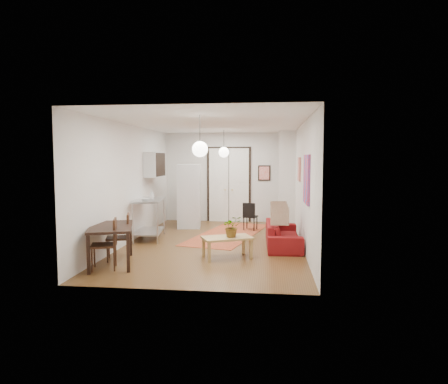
# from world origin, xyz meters

# --- Properties ---
(floor) EXTENTS (7.00, 7.00, 0.00)m
(floor) POSITION_xyz_m (0.00, 0.00, 0.00)
(floor) COLOR brown
(floor) RESTS_ON ground
(ceiling) EXTENTS (4.20, 7.00, 0.02)m
(ceiling) POSITION_xyz_m (0.00, 0.00, 2.90)
(ceiling) COLOR white
(ceiling) RESTS_ON wall_back
(wall_back) EXTENTS (4.20, 0.02, 2.90)m
(wall_back) POSITION_xyz_m (0.00, 3.50, 1.45)
(wall_back) COLOR silver
(wall_back) RESTS_ON floor
(wall_front) EXTENTS (4.20, 0.02, 2.90)m
(wall_front) POSITION_xyz_m (0.00, -3.50, 1.45)
(wall_front) COLOR silver
(wall_front) RESTS_ON floor
(wall_left) EXTENTS (0.02, 7.00, 2.90)m
(wall_left) POSITION_xyz_m (-2.10, 0.00, 1.45)
(wall_left) COLOR silver
(wall_left) RESTS_ON floor
(wall_right) EXTENTS (0.02, 7.00, 2.90)m
(wall_right) POSITION_xyz_m (2.10, 0.00, 1.45)
(wall_right) COLOR silver
(wall_right) RESTS_ON floor
(double_doors) EXTENTS (1.44, 0.06, 2.50)m
(double_doors) POSITION_xyz_m (0.00, 3.46, 1.20)
(double_doors) COLOR white
(double_doors) RESTS_ON wall_back
(stub_partition) EXTENTS (0.50, 0.10, 2.90)m
(stub_partition) POSITION_xyz_m (1.85, 2.55, 1.45)
(stub_partition) COLOR silver
(stub_partition) RESTS_ON floor
(wall_cabinet) EXTENTS (0.35, 1.00, 0.70)m
(wall_cabinet) POSITION_xyz_m (-1.92, 1.50, 1.90)
(wall_cabinet) COLOR silver
(wall_cabinet) RESTS_ON wall_left
(painting_popart) EXTENTS (0.05, 1.00, 1.00)m
(painting_popart) POSITION_xyz_m (2.08, -1.25, 1.65)
(painting_popart) COLOR red
(painting_popart) RESTS_ON wall_right
(painting_abstract) EXTENTS (0.05, 0.50, 0.60)m
(painting_abstract) POSITION_xyz_m (2.08, 0.80, 1.80)
(painting_abstract) COLOR beige
(painting_abstract) RESTS_ON wall_right
(poster_back) EXTENTS (0.40, 0.03, 0.50)m
(poster_back) POSITION_xyz_m (1.15, 3.47, 1.60)
(poster_back) COLOR red
(poster_back) RESTS_ON wall_back
(print_left) EXTENTS (0.03, 0.44, 0.54)m
(print_left) POSITION_xyz_m (-2.07, 2.00, 1.95)
(print_left) COLOR olive
(print_left) RESTS_ON wall_left
(pendant_back) EXTENTS (0.30, 0.30, 0.80)m
(pendant_back) POSITION_xyz_m (0.00, 2.00, 2.25)
(pendant_back) COLOR white
(pendant_back) RESTS_ON ceiling
(pendant_front) EXTENTS (0.30, 0.30, 0.80)m
(pendant_front) POSITION_xyz_m (0.00, -2.00, 2.25)
(pendant_front) COLOR white
(pendant_front) RESTS_ON ceiling
(kilim_rug) EXTENTS (2.20, 3.95, 0.01)m
(kilim_rug) POSITION_xyz_m (0.22, 1.25, 0.00)
(kilim_rug) COLOR #C24D30
(kilim_rug) RESTS_ON floor
(sofa) EXTENTS (0.83, 2.00, 0.58)m
(sofa) POSITION_xyz_m (1.65, -0.15, 0.29)
(sofa) COLOR maroon
(sofa) RESTS_ON floor
(coffee_table) EXTENTS (1.15, 0.92, 0.45)m
(coffee_table) POSITION_xyz_m (0.45, -1.39, 0.39)
(coffee_table) COLOR tan
(coffee_table) RESTS_ON floor
(potted_plant) EXTENTS (0.47, 0.50, 0.44)m
(potted_plant) POSITION_xyz_m (0.55, -1.39, 0.67)
(potted_plant) COLOR #295928
(potted_plant) RESTS_ON coffee_table
(kitchen_counter) EXTENTS (0.84, 1.42, 1.03)m
(kitchen_counter) POSITION_xyz_m (-1.75, 0.37, 0.68)
(kitchen_counter) COLOR #B3B5B8
(kitchen_counter) RESTS_ON floor
(bowl) EXTENTS (0.27, 0.27, 0.06)m
(bowl) POSITION_xyz_m (-1.75, 0.07, 1.06)
(bowl) COLOR silver
(bowl) RESTS_ON kitchen_counter
(soap_bottle) EXTENTS (0.11, 0.11, 0.21)m
(soap_bottle) POSITION_xyz_m (-1.75, 0.62, 1.13)
(soap_bottle) COLOR teal
(soap_bottle) RESTS_ON kitchen_counter
(fridge) EXTENTS (0.76, 0.76, 1.90)m
(fridge) POSITION_xyz_m (-1.07, 2.16, 0.95)
(fridge) COLOR silver
(fridge) RESTS_ON floor
(dining_table) EXTENTS (1.18, 1.56, 0.77)m
(dining_table) POSITION_xyz_m (-1.75, -2.13, 0.68)
(dining_table) COLOR black
(dining_table) RESTS_ON floor
(dining_chair_near) EXTENTS (0.57, 0.70, 0.95)m
(dining_chair_near) POSITION_xyz_m (-1.75, -1.68, 0.55)
(dining_chair_near) COLOR #3B2413
(dining_chair_near) RESTS_ON floor
(dining_chair_far) EXTENTS (0.57, 0.70, 0.95)m
(dining_chair_far) POSITION_xyz_m (-1.75, -2.38, 0.55)
(dining_chair_far) COLOR #3B2413
(dining_chair_far) RESTS_ON floor
(black_side_chair) EXTENTS (0.44, 0.45, 0.80)m
(black_side_chair) POSITION_xyz_m (0.78, 2.03, 0.46)
(black_side_chair) COLOR black
(black_side_chair) RESTS_ON floor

